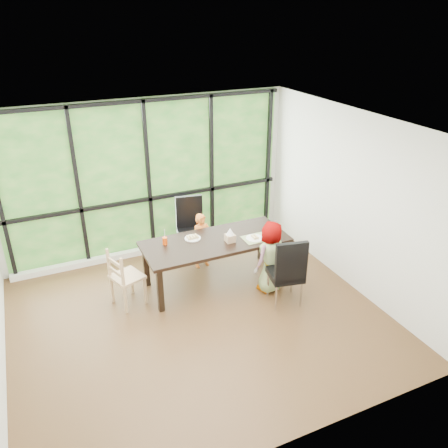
% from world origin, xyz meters
% --- Properties ---
extents(ground, '(5.00, 5.00, 0.00)m').
position_xyz_m(ground, '(0.00, 0.00, 0.00)').
color(ground, black).
rests_on(ground, ground).
extents(back_wall, '(5.00, 0.00, 5.00)m').
position_xyz_m(back_wall, '(0.00, 2.25, 1.35)').
color(back_wall, silver).
rests_on(back_wall, ground).
extents(foliage_backdrop, '(4.80, 0.02, 2.65)m').
position_xyz_m(foliage_backdrop, '(0.00, 2.23, 1.35)').
color(foliage_backdrop, '#1D4B1B').
rests_on(foliage_backdrop, back_wall).
extents(window_mullions, '(4.80, 0.06, 2.65)m').
position_xyz_m(window_mullions, '(0.00, 2.19, 1.35)').
color(window_mullions, black).
rests_on(window_mullions, back_wall).
extents(window_sill, '(4.80, 0.12, 0.10)m').
position_xyz_m(window_sill, '(0.00, 2.15, 0.05)').
color(window_sill, silver).
rests_on(window_sill, ground).
extents(dining_table, '(2.25, 0.99, 0.75)m').
position_xyz_m(dining_table, '(0.60, 0.76, 0.38)').
color(dining_table, black).
rests_on(dining_table, ground).
extents(chair_window_leather, '(0.53, 0.53, 1.08)m').
position_xyz_m(chair_window_leather, '(0.54, 1.66, 0.54)').
color(chair_window_leather, black).
rests_on(chair_window_leather, ground).
extents(chair_interior_leather, '(0.54, 0.54, 1.08)m').
position_xyz_m(chair_interior_leather, '(1.31, -0.13, 0.54)').
color(chair_interior_leather, black).
rests_on(chair_interior_leather, ground).
extents(chair_end_beech, '(0.52, 0.53, 0.90)m').
position_xyz_m(chair_end_beech, '(-0.79, 0.78, 0.45)').
color(chair_end_beech, tan).
rests_on(chair_end_beech, ground).
extents(child_toddler, '(0.37, 0.27, 0.95)m').
position_xyz_m(child_toddler, '(0.60, 1.32, 0.48)').
color(child_toddler, orange).
rests_on(child_toddler, ground).
extents(child_older, '(0.64, 0.52, 1.14)m').
position_xyz_m(child_older, '(1.25, 0.24, 0.57)').
color(child_older, slate).
rests_on(child_older, ground).
extents(placemat, '(0.42, 0.31, 0.01)m').
position_xyz_m(placemat, '(1.20, 0.56, 0.75)').
color(placemat, tan).
rests_on(placemat, dining_table).
extents(plate_far, '(0.25, 0.25, 0.02)m').
position_xyz_m(plate_far, '(0.30, 0.95, 0.76)').
color(plate_far, white).
rests_on(plate_far, dining_table).
extents(plate_near, '(0.27, 0.27, 0.02)m').
position_xyz_m(plate_near, '(1.17, 0.56, 0.76)').
color(plate_near, white).
rests_on(plate_near, dining_table).
extents(orange_cup, '(0.07, 0.07, 0.12)m').
position_xyz_m(orange_cup, '(-0.14, 0.96, 0.81)').
color(orange_cup, '#DB4209').
rests_on(orange_cup, dining_table).
extents(green_cup, '(0.08, 0.08, 0.12)m').
position_xyz_m(green_cup, '(1.50, 0.53, 0.81)').
color(green_cup, '#4BDC38').
rests_on(green_cup, dining_table).
extents(tissue_box, '(0.14, 0.14, 0.12)m').
position_xyz_m(tissue_box, '(0.78, 0.63, 0.81)').
color(tissue_box, tan).
rests_on(tissue_box, dining_table).
extents(crepe_rolls_far, '(0.20, 0.12, 0.04)m').
position_xyz_m(crepe_rolls_far, '(0.30, 0.95, 0.78)').
color(crepe_rolls_far, tan).
rests_on(crepe_rolls_far, plate_far).
extents(crepe_rolls_near, '(0.10, 0.12, 0.04)m').
position_xyz_m(crepe_rolls_near, '(1.17, 0.56, 0.78)').
color(crepe_rolls_near, tan).
rests_on(crepe_rolls_near, plate_near).
extents(straw_white, '(0.01, 0.04, 0.20)m').
position_xyz_m(straw_white, '(-0.14, 0.96, 0.91)').
color(straw_white, white).
rests_on(straw_white, orange_cup).
extents(straw_pink, '(0.01, 0.04, 0.20)m').
position_xyz_m(straw_pink, '(1.50, 0.53, 0.91)').
color(straw_pink, pink).
rests_on(straw_pink, green_cup).
extents(tissue, '(0.12, 0.12, 0.11)m').
position_xyz_m(tissue, '(0.78, 0.63, 0.92)').
color(tissue, white).
rests_on(tissue, tissue_box).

